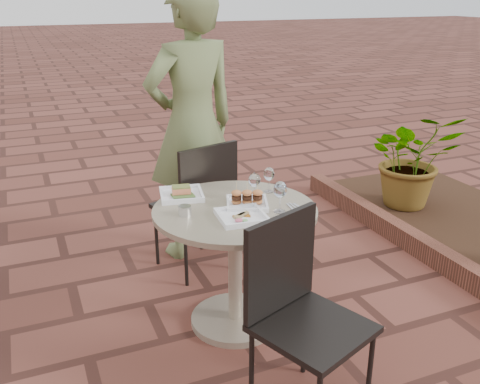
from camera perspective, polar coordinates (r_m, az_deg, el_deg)
name	(u,v)px	position (r m, az deg, el deg)	size (l,w,h in m)	color
ground	(234,324)	(3.24, -0.66, -13.87)	(60.00, 60.00, 0.00)	brown
cafe_table	(235,249)	(3.01, -0.53, -6.06)	(0.90, 0.90, 0.73)	gray
chair_far	(200,198)	(3.56, -4.26, -0.62)	(0.54, 0.54, 0.93)	black
chair_near	(297,301)	(2.44, 6.14, -11.46)	(0.57, 0.57, 0.93)	black
diner	(192,126)	(3.75, -5.12, 7.07)	(0.70, 0.46, 1.92)	#586537
plate_salmon	(182,194)	(3.08, -6.26, -0.18)	(0.28, 0.28, 0.07)	white
plate_sliders	(247,200)	(2.93, 0.76, -0.90)	(0.29, 0.29, 0.14)	white
plate_tuna	(241,216)	(2.77, 0.16, -2.58)	(0.26, 0.26, 0.03)	white
wine_glass_right	(280,191)	(2.83, 4.31, 0.15)	(0.07, 0.07, 0.17)	white
wine_glass_mid	(254,181)	(2.99, 1.55, 1.22)	(0.07, 0.07, 0.16)	white
wine_glass_far	(269,175)	(3.11, 3.11, 1.86)	(0.06, 0.06, 0.15)	white
steel_ramekin	(185,211)	(2.83, -5.90, -1.98)	(0.07, 0.07, 0.05)	silver
cutlery_set	(299,210)	(2.90, 6.26, -1.91)	(0.10, 0.22, 0.00)	silver
planter_curb	(418,245)	(4.19, 18.50, -5.34)	(0.12, 3.00, 0.15)	brown
potted_plant_a	(412,159)	(4.83, 17.91, 3.39)	(0.76, 0.66, 0.84)	#33662D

